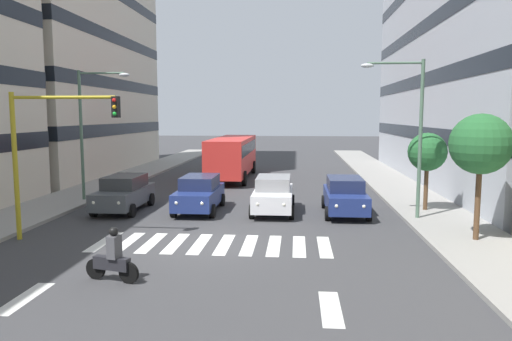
{
  "coord_description": "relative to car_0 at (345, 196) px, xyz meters",
  "views": [
    {
      "loc": [
        -3.03,
        16.74,
        4.67
      ],
      "look_at": [
        -1.27,
        -3.81,
        2.27
      ],
      "focal_mm": 33.57,
      "sensor_mm": 36.0,
      "label": 1
    }
  ],
  "objects": [
    {
      "name": "traffic_light_gantry",
      "position": [
        11.53,
        5.74,
        2.8
      ],
      "size": [
        4.13,
        0.36,
        5.5
      ],
      "color": "#AD991E",
      "rests_on": "ground_plane"
    },
    {
      "name": "street_lamp_right",
      "position": [
        13.24,
        -1.98,
        3.46
      ],
      "size": [
        2.8,
        0.28,
        6.83
      ],
      "color": "#4C6B56",
      "rests_on": "sidewalk_right"
    },
    {
      "name": "street_tree_1",
      "position": [
        -3.88,
        -0.64,
        2.02
      ],
      "size": [
        1.81,
        1.81,
        3.68
      ],
      "color": "#513823",
      "rests_on": "sidewalk_left"
    },
    {
      "name": "car_2",
      "position": [
        6.99,
        -0.09,
        0.0
      ],
      "size": [
        2.02,
        4.44,
        1.72
      ],
      "color": "navy",
      "rests_on": "ground_plane"
    },
    {
      "name": "ground_plane",
      "position": [
        5.32,
        5.81,
        -0.89
      ],
      "size": [
        180.0,
        180.0,
        0.0
      ],
      "primitive_type": "plane",
      "color": "#38383A"
    },
    {
      "name": "car_1",
      "position": [
        3.39,
        -0.11,
        0.0
      ],
      "size": [
        2.02,
        4.44,
        1.72
      ],
      "color": "silver",
      "rests_on": "ground_plane"
    },
    {
      "name": "street_tree_0",
      "position": [
        -4.25,
        4.89,
        2.73
      ],
      "size": [
        2.18,
        2.18,
        4.57
      ],
      "color": "#513823",
      "rests_on": "sidewalk_left"
    },
    {
      "name": "building_left_block_0",
      "position": [
        -10.1,
        -11.17,
        9.47
      ],
      "size": [
        8.56,
        29.08,
        20.71
      ],
      "color": "#ADB2BC",
      "rests_on": "ground_plane"
    },
    {
      "name": "motorcycle_with_rider",
      "position": [
        7.42,
        9.9,
        -0.24
      ],
      "size": [
        1.67,
        0.52,
        1.57
      ],
      "color": "black",
      "rests_on": "ground_plane"
    },
    {
      "name": "car_0",
      "position": [
        0.0,
        0.0,
        0.0
      ],
      "size": [
        2.02,
        4.44,
        1.72
      ],
      "color": "navy",
      "rests_on": "ground_plane"
    },
    {
      "name": "lane_arrow_0",
      "position": [
        1.43,
        11.31,
        -0.88
      ],
      "size": [
        0.5,
        2.2,
        0.01
      ],
      "primitive_type": "cube",
      "color": "silver",
      "rests_on": "ground_plane"
    },
    {
      "name": "bus_behind_traffic",
      "position": [
        6.99,
        -12.27,
        0.97
      ],
      "size": [
        2.78,
        10.5,
        3.0
      ],
      "color": "red",
      "rests_on": "ground_plane"
    },
    {
      "name": "crosswalk_markings",
      "position": [
        5.32,
        5.81,
        -0.88
      ],
      "size": [
        8.55,
        2.8,
        0.01
      ],
      "color": "silver",
      "rests_on": "ground_plane"
    },
    {
      "name": "sidewalk_left",
      "position": [
        -4.15,
        5.81,
        -0.81
      ],
      "size": [
        3.38,
        90.0,
        0.15
      ],
      "primitive_type": "cube",
      "color": "gray",
      "rests_on": "ground_plane"
    },
    {
      "name": "car_3",
      "position": [
        10.69,
        0.11,
        0.0
      ],
      "size": [
        2.02,
        4.44,
        1.72
      ],
      "color": "#474C51",
      "rests_on": "ground_plane"
    },
    {
      "name": "street_lamp_left",
      "position": [
        -2.61,
        1.25,
        3.47
      ],
      "size": [
        2.71,
        0.28,
        6.88
      ],
      "color": "#4C6B56",
      "rests_on": "sidewalk_left"
    },
    {
      "name": "lane_arrow_1",
      "position": [
        9.21,
        11.31,
        -0.88
      ],
      "size": [
        0.5,
        2.2,
        0.01
      ],
      "primitive_type": "cube",
      "color": "silver",
      "rests_on": "ground_plane"
    }
  ]
}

